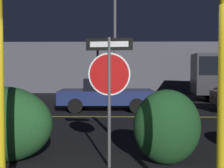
% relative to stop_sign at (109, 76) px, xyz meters
% --- Properties ---
extents(road_center_stripe, '(33.80, 0.12, 0.01)m').
position_rel_stop_sign_xyz_m(road_center_stripe, '(-0.00, 5.89, -1.70)').
color(road_center_stripe, gold).
rests_on(road_center_stripe, ground_plane).
extents(stop_sign, '(0.86, 0.15, 2.40)m').
position_rel_stop_sign_xyz_m(stop_sign, '(0.00, 0.00, 0.00)').
color(stop_sign, '#4C4C51').
rests_on(stop_sign, ground_plane).
extents(yellow_pole_right, '(0.13, 0.13, 3.57)m').
position_rel_stop_sign_xyz_m(yellow_pole_right, '(1.28, -2.39, 0.09)').
color(yellow_pole_right, yellow).
rests_on(yellow_pole_right, ground_plane).
extents(hedge_bush_1, '(1.93, 1.17, 1.48)m').
position_rel_stop_sign_xyz_m(hedge_bush_1, '(-2.08, 0.30, -0.96)').
color(hedge_bush_1, '#1E4C23').
rests_on(hedge_bush_1, ground_plane).
extents(hedge_bush_2, '(1.28, 0.88, 1.43)m').
position_rel_stop_sign_xyz_m(hedge_bush_2, '(1.09, 0.22, -0.98)').
color(hedge_bush_2, '#19421E').
rests_on(hedge_bush_2, ground_plane).
extents(passing_car_2, '(4.16, 2.13, 1.39)m').
position_rel_stop_sign_xyz_m(passing_car_2, '(-0.40, 7.73, -1.01)').
color(passing_car_2, navy).
rests_on(passing_car_2, ground_plane).
extents(street_lamp, '(0.42, 0.42, 6.96)m').
position_rel_stop_sign_xyz_m(street_lamp, '(-0.05, 11.34, 2.63)').
color(street_lamp, '#4C4C51').
rests_on(street_lamp, ground_plane).
extents(building_backdrop, '(26.32, 4.24, 3.66)m').
position_rel_stop_sign_xyz_m(building_backdrop, '(-2.78, 18.60, 0.13)').
color(building_backdrop, '#4C4C56').
rests_on(building_backdrop, ground_plane).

